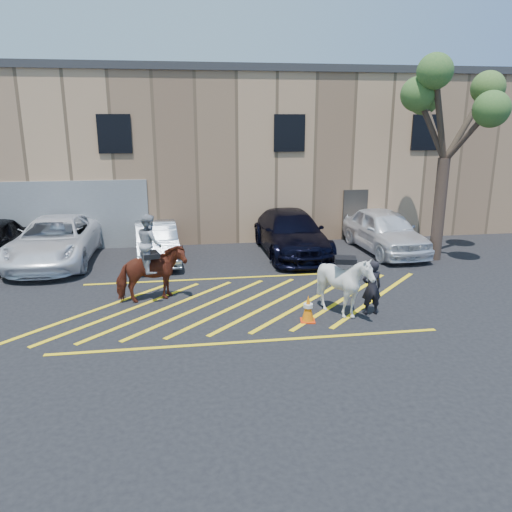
{
  "coord_description": "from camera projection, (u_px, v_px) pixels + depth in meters",
  "views": [
    {
      "loc": [
        -1.51,
        -13.71,
        5.21
      ],
      "look_at": [
        0.59,
        0.2,
        1.3
      ],
      "focal_mm": 35.0,
      "sensor_mm": 36.0,
      "label": 1
    }
  ],
  "objects": [
    {
      "name": "traffic_cone",
      "position": [
        308.0,
        308.0,
        13.13
      ],
      "size": [
        0.44,
        0.44,
        0.73
      ],
      "color": "red",
      "rests_on": "ground"
    },
    {
      "name": "warehouse",
      "position": [
        209.0,
        150.0,
        25.12
      ],
      "size": [
        32.42,
        10.2,
        7.3
      ],
      "color": "tan",
      "rests_on": "ground"
    },
    {
      "name": "ground",
      "position": [
        237.0,
        301.0,
        14.68
      ],
      "size": [
        90.0,
        90.0,
        0.0
      ],
      "primitive_type": "plane",
      "color": "black",
      "rests_on": "ground"
    },
    {
      "name": "hatching_zone",
      "position": [
        238.0,
        305.0,
        14.39
      ],
      "size": [
        12.6,
        5.12,
        0.01
      ],
      "color": "yellow",
      "rests_on": "ground"
    },
    {
      "name": "handler",
      "position": [
        372.0,
        288.0,
        13.52
      ],
      "size": [
        0.57,
        0.38,
        1.53
      ],
      "primitive_type": "imported",
      "rotation": [
        0.0,
        0.0,
        3.18
      ],
      "color": "black",
      "rests_on": "ground"
    },
    {
      "name": "tree",
      "position": [
        449.0,
        103.0,
        17.53
      ],
      "size": [
        3.99,
        4.37,
        7.31
      ],
      "color": "#47332B",
      "rests_on": "ground"
    },
    {
      "name": "saddled_white",
      "position": [
        344.0,
        285.0,
        13.37
      ],
      "size": [
        1.79,
        1.92,
        1.77
      ],
      "color": "silver",
      "rests_on": "ground"
    },
    {
      "name": "car_white_pickup",
      "position": [
        55.0,
        241.0,
        18.44
      ],
      "size": [
        2.82,
        5.97,
        1.65
      ],
      "primitive_type": "imported",
      "rotation": [
        0.0,
        0.0,
        -0.02
      ],
      "color": "white",
      "rests_on": "ground"
    },
    {
      "name": "car_silver_sedan",
      "position": [
        157.0,
        242.0,
        18.71
      ],
      "size": [
        1.89,
        4.42,
        1.42
      ],
      "primitive_type": "imported",
      "rotation": [
        0.0,
        0.0,
        0.09
      ],
      "color": "#9AA1A8",
      "rests_on": "ground"
    },
    {
      "name": "mounted_bay",
      "position": [
        151.0,
        267.0,
        14.42
      ],
      "size": [
        2.13,
        1.39,
        2.59
      ],
      "color": "maroon",
      "rests_on": "ground"
    },
    {
      "name": "car_white_suv",
      "position": [
        384.0,
        230.0,
        19.98
      ],
      "size": [
        2.3,
        5.1,
        1.7
      ],
      "primitive_type": "imported",
      "rotation": [
        0.0,
        0.0,
        0.06
      ],
      "color": "white",
      "rests_on": "ground"
    },
    {
      "name": "car_blue_suv",
      "position": [
        291.0,
        233.0,
        19.65
      ],
      "size": [
        2.45,
        5.74,
        1.65
      ],
      "primitive_type": "imported",
      "rotation": [
        0.0,
        0.0,
        0.03
      ],
      "color": "black",
      "rests_on": "ground"
    }
  ]
}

